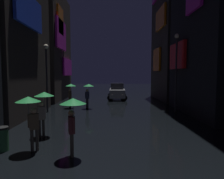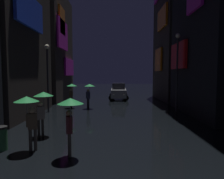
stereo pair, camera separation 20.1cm
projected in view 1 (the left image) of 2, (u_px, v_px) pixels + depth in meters
building_left_far at (47, 47)px, 23.32m from camera, size 4.25×8.55×12.24m
building_right_far at (176, 14)px, 22.75m from camera, size 4.25×7.47×19.57m
pedestrian_midstreet_left_green at (88, 89)px, 17.03m from camera, size 0.90×0.90×2.12m
pedestrian_near_crossing_green at (73, 111)px, 6.93m from camera, size 0.90×0.90×2.12m
pedestrian_midstreet_centre_green at (43, 102)px, 9.28m from camera, size 0.90×0.90×2.12m
pedestrian_foreground_right_green at (71, 89)px, 17.30m from camera, size 0.90×0.90×2.12m
pedestrian_foreground_left_green at (30, 108)px, 7.44m from camera, size 0.90×0.90×2.12m
car_distant at (117, 91)px, 23.49m from camera, size 2.33×4.19×1.92m
streetlamp_left_far at (47, 70)px, 15.31m from camera, size 0.36×0.36×5.23m
streetlamp_right_far at (176, 64)px, 15.38m from camera, size 0.36×0.36×6.05m
trash_bin at (2, 139)px, 7.64m from camera, size 0.46×0.46×0.93m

